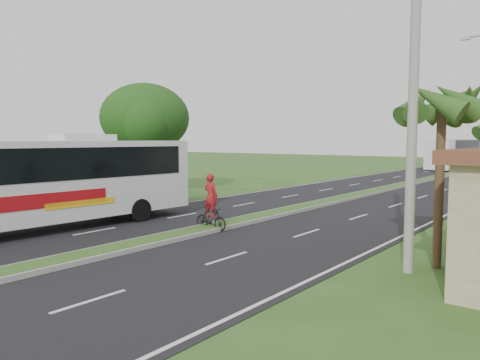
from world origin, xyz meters
The scene contains 11 objects.
ground centered at (0.00, 0.00, 0.00)m, with size 180.00×180.00×0.00m, color #35501D.
road_asphalt centered at (0.00, 20.00, 0.01)m, with size 14.00×160.00×0.02m, color black.
median_strip centered at (0.00, 20.00, 0.10)m, with size 1.20×160.00×0.18m.
lane_edge_left centered at (-6.70, 20.00, 0.00)m, with size 0.12×160.00×0.01m, color silver.
lane_edge_right centered at (6.70, 20.00, 0.00)m, with size 0.12×160.00×0.01m, color silver.
palm_verge_a centered at (9.00, 3.00, 4.74)m, with size 2.40×2.40×5.45m.
shade_tree centered at (-12.11, 10.02, 5.03)m, with size 6.30×6.00×7.54m.
utility_pole_a centered at (8.50, 2.00, 5.67)m, with size 1.60×0.28×11.00m.
coach_bus_main centered at (-5.20, -0.51, 2.19)m, with size 3.22×12.43×3.98m.
coach_bus_far centered at (-2.25, 52.05, 2.14)m, with size 3.82×13.11×3.77m.
motorcyclist centered at (0.08, 3.09, 0.90)m, with size 1.60×0.45×2.36m.
Camera 1 is at (12.75, -11.16, 3.77)m, focal length 35.00 mm.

